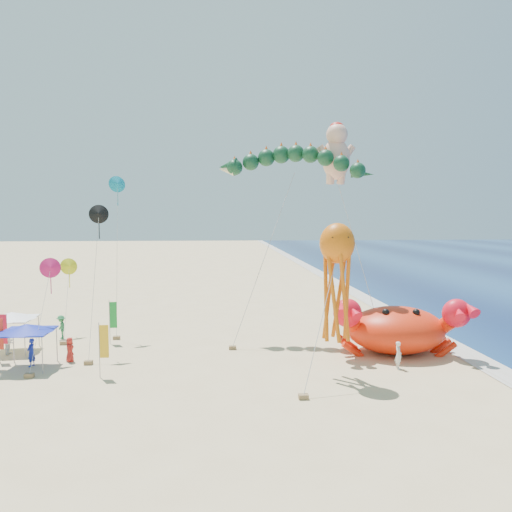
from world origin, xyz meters
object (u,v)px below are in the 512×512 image
(cherub_kite, at_px, (336,152))
(canopy_blue, at_px, (27,328))
(crab_inflatable, at_px, (397,328))
(canopy_white, at_px, (12,316))
(dragon_kite, at_px, (292,166))
(octopus_kite, at_px, (337,273))

(cherub_kite, height_order, canopy_blue, cherub_kite)
(crab_inflatable, height_order, canopy_blue, crab_inflatable)
(canopy_blue, height_order, canopy_white, same)
(dragon_kite, distance_m, cherub_kite, 3.55)
(cherub_kite, height_order, octopus_kite, cherub_kite)
(cherub_kite, bearing_deg, canopy_white, -173.35)
(dragon_kite, distance_m, canopy_white, 22.48)
(cherub_kite, distance_m, canopy_blue, 24.59)
(octopus_kite, bearing_deg, canopy_white, 161.03)
(cherub_kite, xyz_separation_m, octopus_kite, (-2.28, -9.83, -8.05))
(cherub_kite, height_order, canopy_white, cherub_kite)
(crab_inflatable, distance_m, cherub_kite, 13.78)
(dragon_kite, height_order, canopy_blue, dragon_kite)
(dragon_kite, bearing_deg, canopy_blue, -159.16)
(cherub_kite, bearing_deg, crab_inflatable, -60.37)
(canopy_blue, bearing_deg, cherub_kite, 17.94)
(crab_inflatable, bearing_deg, octopus_kite, -139.30)
(dragon_kite, xyz_separation_m, canopy_blue, (-17.23, -6.56, -10.54))
(crab_inflatable, bearing_deg, dragon_kite, 140.97)
(cherub_kite, bearing_deg, canopy_blue, -162.06)
(dragon_kite, height_order, canopy_white, dragon_kite)
(canopy_blue, relative_size, canopy_white, 1.02)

